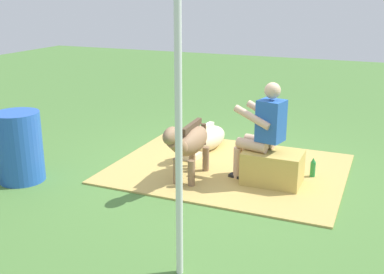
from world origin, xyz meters
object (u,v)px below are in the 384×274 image
at_px(hay_bale, 272,168).
at_px(pony_lying, 205,140).
at_px(person_seated, 263,128).
at_px(soda_bottle, 313,168).
at_px(tent_pole_left, 179,140).
at_px(water_barrel, 19,147).
at_px(pony_standing, 189,142).

height_order(hay_bale, pony_lying, hay_bale).
distance_m(person_seated, soda_bottle, 0.93).
bearing_deg(person_seated, tent_pole_left, 87.35).
relative_size(pony_lying, water_barrel, 1.48).
xyz_separation_m(water_barrel, tent_pole_left, (-2.78, 1.14, 0.77)).
bearing_deg(tent_pole_left, water_barrel, -22.38).
relative_size(soda_bottle, water_barrel, 0.31).
bearing_deg(soda_bottle, pony_lying, -15.22).
bearing_deg(pony_lying, hay_bale, 145.17).
xyz_separation_m(person_seated, soda_bottle, (-0.60, -0.39, -0.59)).
bearing_deg(pony_standing, soda_bottle, -153.95).
bearing_deg(hay_bale, water_barrel, 20.36).
xyz_separation_m(pony_standing, tent_pole_left, (-0.76, 1.98, 0.70)).
bearing_deg(hay_bale, soda_bottle, -136.60).
relative_size(hay_bale, person_seated, 0.55).
distance_m(hay_bale, person_seated, 0.53).
relative_size(hay_bale, tent_pole_left, 0.30).
distance_m(hay_bale, pony_lying, 1.55).
bearing_deg(tent_pole_left, hay_bale, -96.65).
height_order(pony_lying, water_barrel, water_barrel).
height_order(soda_bottle, tent_pole_left, tent_pole_left).
xyz_separation_m(hay_bale, water_barrel, (3.05, 1.13, 0.24)).
height_order(person_seated, water_barrel, person_seated).
bearing_deg(water_barrel, soda_bottle, -156.05).
bearing_deg(soda_bottle, tent_pole_left, 75.26).
bearing_deg(tent_pole_left, soda_bottle, -104.74).
distance_m(pony_lying, tent_pole_left, 3.48).
distance_m(hay_bale, pony_standing, 1.11).
distance_m(pony_standing, pony_lying, 1.26).
relative_size(pony_standing, soda_bottle, 4.73).
xyz_separation_m(person_seated, pony_lying, (1.12, -0.86, -0.53)).
distance_m(pony_standing, soda_bottle, 1.68).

